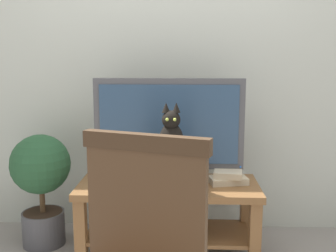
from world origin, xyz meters
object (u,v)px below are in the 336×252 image
(media_box, at_px, (171,183))
(cat, at_px, (171,149))
(book_stack, at_px, (228,177))
(tv_stand, at_px, (168,205))
(tv, at_px, (169,127))
(potted_plant, at_px, (41,180))

(media_box, xyz_separation_m, cat, (0.00, -0.01, 0.22))
(book_stack, bearing_deg, cat, -158.78)
(tv_stand, distance_m, cat, 0.41)
(tv, relative_size, cat, 2.08)
(tv, bearing_deg, tv_stand, -90.01)
(media_box, relative_size, book_stack, 1.36)
(book_stack, bearing_deg, tv_stand, -175.84)
(tv_stand, relative_size, media_box, 3.29)
(cat, bearing_deg, tv_stand, 101.70)
(media_box, bearing_deg, potted_plant, 168.05)
(tv, relative_size, book_stack, 3.76)
(cat, xyz_separation_m, potted_plant, (-0.89, 0.20, -0.27))
(tv_stand, xyz_separation_m, book_stack, (0.39, 0.03, 0.18))
(media_box, bearing_deg, book_stack, 19.46)
(tv, bearing_deg, media_box, -83.62)
(tv_stand, xyz_separation_m, media_box, (0.02, -0.10, 0.18))
(tv, xyz_separation_m, cat, (0.02, -0.21, -0.10))
(tv_stand, distance_m, potted_plant, 0.88)
(tv, xyz_separation_m, book_stack, (0.39, -0.07, -0.32))
(media_box, distance_m, book_stack, 0.39)
(tv_stand, height_order, potted_plant, potted_plant)
(tv, height_order, media_box, tv)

